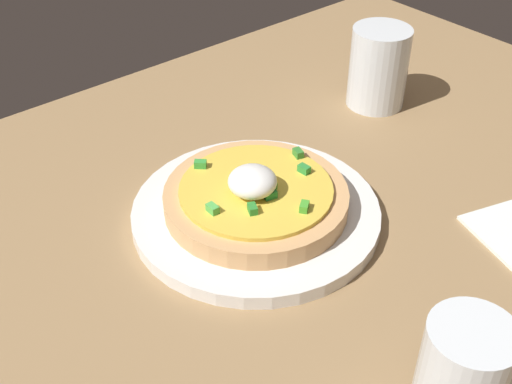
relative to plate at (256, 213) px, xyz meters
The scene contains 5 objects.
dining_table 7.67cm from the plate, 54.00° to the left, with size 126.79×86.41×3.30cm, color #92724B.
plate is the anchor object (origin of this frame).
pizza 2.22cm from the plate, 33.07° to the left, with size 19.27×19.27×5.45cm.
cup_near 28.74cm from the plate, 81.93° to the left, with size 6.57×6.57×10.14cm.
cup_far 29.82cm from the plate, 163.20° to the right, with size 7.72×7.72×10.70cm.
Camera 1 is at (30.55, 35.48, 48.00)cm, focal length 46.16 mm.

